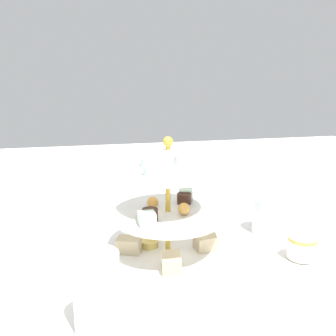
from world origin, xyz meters
name	(u,v)px	position (x,y,z in m)	size (l,w,h in m)	color
ground_plane	(168,255)	(0.00, 0.00, 0.00)	(2.40, 2.40, 0.00)	white
tiered_serving_stand	(168,221)	(0.00, 0.00, 0.07)	(0.28, 0.28, 0.25)	white
water_glass_tall_right	(97,293)	(0.15, 0.21, 0.06)	(0.07, 0.07, 0.12)	silver
water_glass_short_left	(266,215)	(-0.25, -0.06, 0.04)	(0.06, 0.06, 0.08)	silver
teacup_with_saucer	(302,249)	(-0.26, 0.08, 0.02)	(0.09, 0.09, 0.05)	white
butter_knife_left	(36,239)	(0.27, -0.13, 0.00)	(0.17, 0.01, 0.00)	silver
butter_knife_right	(300,330)	(-0.14, 0.27, 0.00)	(0.17, 0.01, 0.00)	silver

